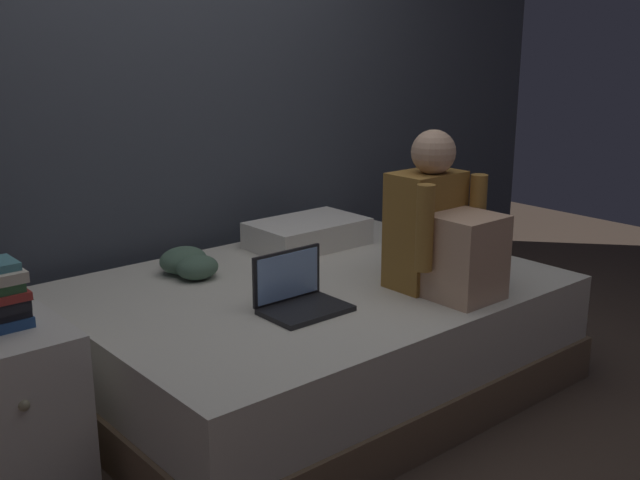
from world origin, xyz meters
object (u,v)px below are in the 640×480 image
object	(u,v)px
person_sitting	(442,231)
laptop	(298,296)
bed	(312,335)
nightstand	(4,417)
clothes_pile	(189,263)
pillow	(308,233)

from	to	relation	value
person_sitting	laptop	xyz separation A→B (m)	(-0.58, 0.20, -0.20)
bed	nightstand	distance (m)	1.30
nightstand	clothes_pile	bearing A→B (deg)	23.41
person_sitting	pillow	world-z (taller)	person_sitting
nightstand	laptop	distance (m)	1.10
bed	pillow	world-z (taller)	pillow
laptop	clothes_pile	size ratio (longest dim) A/B	1.14
person_sitting	clothes_pile	xyz separation A→B (m)	(-0.68, 0.84, -0.19)
pillow	person_sitting	bearing A→B (deg)	-90.87
nightstand	person_sitting	bearing A→B (deg)	-14.60
bed	clothes_pile	world-z (taller)	clothes_pile
person_sitting	bed	bearing A→B (deg)	128.73
bed	nightstand	size ratio (longest dim) A/B	3.40
person_sitting	laptop	world-z (taller)	person_sitting
person_sitting	laptop	bearing A→B (deg)	161.12
laptop	pillow	size ratio (longest dim) A/B	0.57
bed	nightstand	bearing A→B (deg)	179.66
nightstand	bed	bearing A→B (deg)	-0.34
pillow	clothes_pile	bearing A→B (deg)	-177.55
nightstand	laptop	size ratio (longest dim) A/B	1.84
bed	person_sitting	world-z (taller)	person_sitting
bed	pillow	size ratio (longest dim) A/B	3.57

